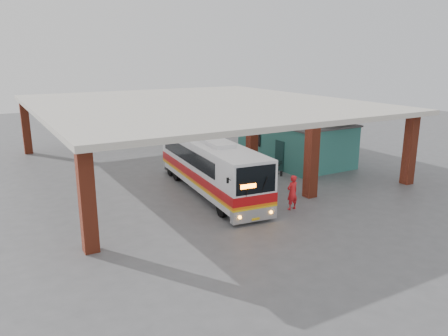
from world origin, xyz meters
TOP-DOWN VIEW (x-y plane):
  - ground at (0.00, 0.00)m, footprint 90.00×90.00m
  - brick_columns at (1.43, 5.00)m, footprint 20.10×21.60m
  - canopy_roof at (0.50, 6.50)m, footprint 21.00×23.00m
  - shop_building at (7.49, 4.00)m, footprint 5.20×8.20m
  - coach_bus at (-1.53, 0.47)m, footprint 3.41×11.35m
  - motorcycle at (4.70, 2.28)m, footprint 2.15×1.41m
  - pedestrian at (0.80, -4.16)m, footprint 0.71×0.49m
  - red_chair at (4.87, 5.56)m, footprint 0.49×0.49m

SIDE VIEW (x-z plane):
  - ground at x=0.00m, z-range 0.00..0.00m
  - red_chair at x=4.87m, z-range -0.03..0.81m
  - motorcycle at x=4.70m, z-range 0.00..1.07m
  - pedestrian at x=0.80m, z-range 0.00..1.85m
  - shop_building at x=7.49m, z-range 0.01..3.12m
  - coach_bus at x=-1.53m, z-range -0.01..3.25m
  - brick_columns at x=1.43m, z-range 0.00..4.35m
  - canopy_roof at x=0.50m, z-range 4.35..4.65m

